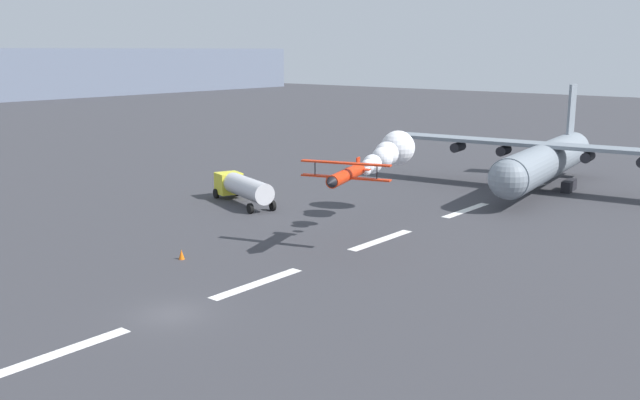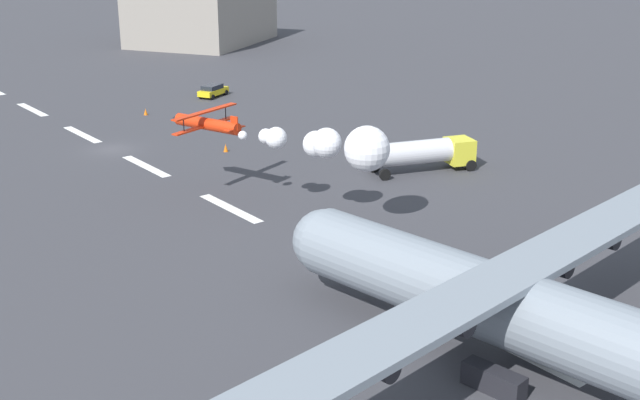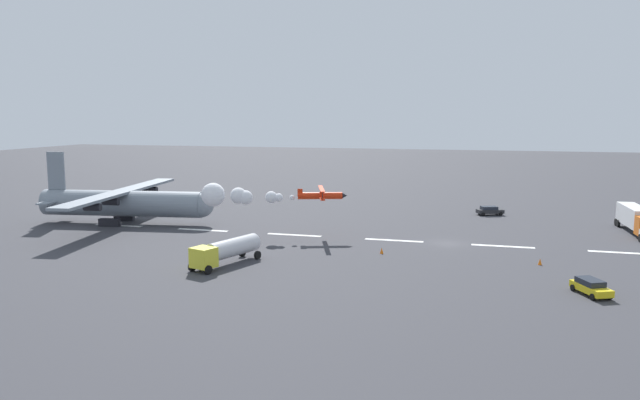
% 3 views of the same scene
% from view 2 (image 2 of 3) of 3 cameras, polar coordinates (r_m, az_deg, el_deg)
% --- Properties ---
extents(ground_plane, '(440.00, 440.00, 0.00)m').
position_cam_2_polar(ground_plane, '(84.48, -13.86, 3.34)').
color(ground_plane, '#38383D').
rests_on(ground_plane, ground).
extents(runway_stripe_3, '(8.00, 0.90, 0.01)m').
position_cam_2_polar(runway_stripe_3, '(103.95, -18.85, 5.79)').
color(runway_stripe_3, white).
rests_on(runway_stripe_3, ground).
extents(runway_stripe_4, '(8.00, 0.90, 0.01)m').
position_cam_2_polar(runway_stripe_4, '(90.87, -15.76, 4.28)').
color(runway_stripe_4, white).
rests_on(runway_stripe_4, ground).
extents(runway_stripe_5, '(8.00, 0.90, 0.01)m').
position_cam_2_polar(runway_stripe_5, '(78.22, -11.67, 2.25)').
color(runway_stripe_5, white).
rests_on(runway_stripe_5, ground).
extents(runway_stripe_6, '(8.00, 0.90, 0.01)m').
position_cam_2_polar(runway_stripe_6, '(66.25, -6.07, -0.56)').
color(runway_stripe_6, white).
rests_on(runway_stripe_6, ground).
extents(runway_stripe_7, '(8.00, 0.90, 0.01)m').
position_cam_2_polar(runway_stripe_7, '(55.41, 1.87, -4.51)').
color(runway_stripe_7, white).
rests_on(runway_stripe_7, ground).
extents(runway_stripe_8, '(8.00, 0.90, 0.01)m').
position_cam_2_polar(runway_stripe_8, '(46.50, 13.39, -10.00)').
color(runway_stripe_8, white).
rests_on(runway_stripe_8, ground).
extents(cargo_transport_plane, '(27.76, 36.56, 11.26)m').
position_cam_2_polar(cargo_transport_plane, '(44.18, 11.37, -6.49)').
color(cargo_transport_plane, gray).
rests_on(cargo_transport_plane, ground).
extents(stunt_biplane_red, '(19.37, 9.87, 3.27)m').
position_cam_2_polar(stunt_biplane_red, '(61.52, 0.34, 3.88)').
color(stunt_biplane_red, red).
extents(fuel_tanker_truck, '(5.59, 9.87, 2.90)m').
position_cam_2_polar(fuel_tanker_truck, '(75.11, 6.99, 3.19)').
color(fuel_tanker_truck, yellow).
rests_on(fuel_tanker_truck, ground).
extents(airport_staff_sedan, '(3.55, 4.75, 1.52)m').
position_cam_2_polar(airport_staff_sedan, '(105.99, -7.24, 7.36)').
color(airport_staff_sedan, yellow).
rests_on(airport_staff_sedan, ground).
extents(hangar_building, '(27.44, 29.06, 11.73)m').
position_cam_2_polar(hangar_building, '(149.47, -7.98, 12.31)').
color(hangar_building, gray).
rests_on(hangar_building, ground).
extents(traffic_cone_near, '(0.44, 0.44, 0.75)m').
position_cam_2_polar(traffic_cone_near, '(97.81, -11.69, 5.86)').
color(traffic_cone_near, orange).
rests_on(traffic_cone_near, ground).
extents(traffic_cone_far, '(0.44, 0.44, 0.75)m').
position_cam_2_polar(traffic_cone_far, '(81.66, -6.38, 3.52)').
color(traffic_cone_far, orange).
rests_on(traffic_cone_far, ground).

